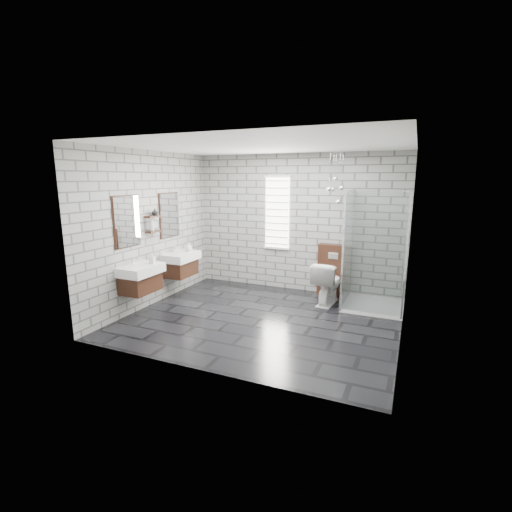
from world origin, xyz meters
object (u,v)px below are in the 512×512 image
Objects in this scene: vanity_left at (139,271)px; vanity_right at (179,257)px; toilet at (328,283)px; cistern_panel at (334,270)px; shower_enclosure at (368,281)px.

vanity_right is at bearing 90.00° from vanity_left.
vanity_left is 3.27m from toilet.
vanity_right is at bearing -156.23° from cistern_panel.
toilet is (2.71, 1.80, -0.37)m from vanity_left.
vanity_left is 3.57m from cistern_panel.
vanity_left is at bearing -152.12° from shower_enclosure.
vanity_right is 2.81m from toilet.
shower_enclosure reaches higher than toilet.
cistern_panel is (2.71, 2.32, -0.26)m from vanity_left.
cistern_panel is at bearing 143.59° from shower_enclosure.
shower_enclosure is 2.63× the size of toilet.
vanity_left is 3.86m from shower_enclosure.
toilet is (0.00, -0.52, -0.11)m from cistern_panel.
cistern_panel is (2.71, 1.19, -0.26)m from vanity_right.
toilet is (-0.70, -0.00, -0.12)m from shower_enclosure.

